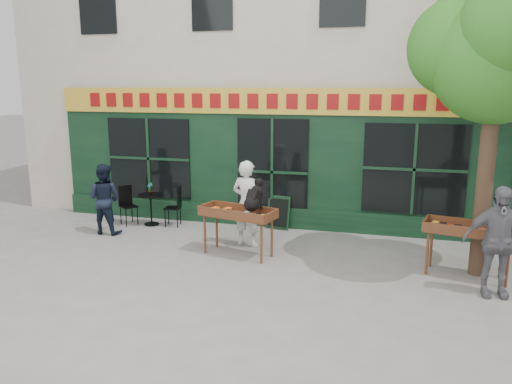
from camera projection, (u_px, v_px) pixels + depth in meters
The scene contains 14 objects.
ground at pixel (245, 258), 9.89m from camera, with size 80.00×80.00×0.00m, color slate.
building at pixel (302, 28), 14.48m from camera, with size 14.00×7.26×10.00m.
street_tree at pixel (501, 39), 8.25m from camera, with size 3.05×2.90×5.60m.
book_cart_center at pixel (238, 216), 9.91m from camera, with size 1.60×0.95×0.99m.
dog at pixel (254, 194), 9.67m from camera, with size 0.34×0.60×0.60m, color black, non-canonical shape.
woman at pixel (247, 203), 10.50m from camera, with size 0.67×0.44×1.84m, color silver.
book_cart_right at pixel (469, 232), 8.77m from camera, with size 1.60×0.94×0.99m.
man_right at pixel (497, 242), 7.97m from camera, with size 1.07×0.44×1.82m, color slate.
bistro_table at pixel (151, 203), 12.14m from camera, with size 0.60×0.60×0.76m.
bistro_chair_left at pixel (127, 202), 12.25m from camera, with size 0.51×0.50×0.95m.
bistro_chair_right at pixel (176, 204), 12.03m from camera, with size 0.42×0.42×0.95m.
potted_plant at pixel (150, 189), 12.06m from camera, with size 0.15×0.10×0.29m, color gray.
man_left at pixel (104, 199), 11.41m from camera, with size 0.79×0.62×1.63m, color black.
chalkboard at pixel (278, 213), 11.83m from camera, with size 0.58×0.27×0.79m.
Camera 1 is at (2.69, -9.01, 3.36)m, focal length 35.00 mm.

